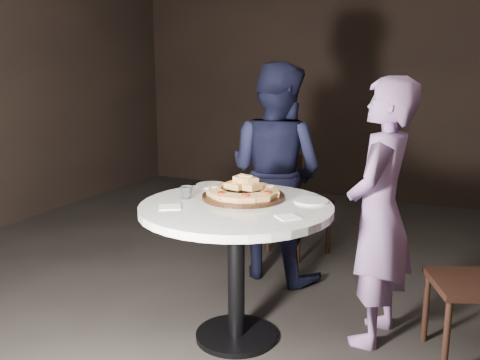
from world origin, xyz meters
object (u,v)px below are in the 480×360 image
(focaccia_pile, at_px, (244,189))
(diner_navy, at_px, (276,172))
(water_glass, at_px, (187,192))
(table, at_px, (236,230))
(diner_teal, at_px, (379,213))
(serving_board, at_px, (243,196))
(chair_far, at_px, (291,195))

(focaccia_pile, relative_size, diner_navy, 0.27)
(water_glass, distance_m, diner_navy, 1.01)
(diner_navy, bearing_deg, table, 110.63)
(diner_teal, bearing_deg, table, -59.47)
(focaccia_pile, bearing_deg, water_glass, -153.14)
(table, relative_size, diner_navy, 0.81)
(serving_board, distance_m, diner_teal, 0.78)
(table, xyz_separation_m, focaccia_pile, (-0.02, 0.15, 0.20))
(table, bearing_deg, focaccia_pile, 99.04)
(serving_board, height_order, water_glass, water_glass)
(table, relative_size, diner_teal, 0.85)
(focaccia_pile, bearing_deg, table, -80.96)
(water_glass, bearing_deg, focaccia_pile, 26.86)
(chair_far, xyz_separation_m, diner_navy, (0.04, -0.45, 0.28))
(table, distance_m, chair_far, 1.47)
(water_glass, xyz_separation_m, chair_far, (0.11, 1.45, -0.33))
(table, distance_m, focaccia_pile, 0.25)
(serving_board, xyz_separation_m, water_glass, (-0.30, -0.14, 0.02))
(serving_board, relative_size, water_glass, 6.37)
(diner_teal, bearing_deg, serving_board, -69.86)
(diner_teal, bearing_deg, focaccia_pile, -70.29)
(serving_board, height_order, diner_navy, diner_navy)
(focaccia_pile, xyz_separation_m, chair_far, (-0.18, 1.30, -0.35))
(water_glass, bearing_deg, serving_board, 25.89)
(focaccia_pile, bearing_deg, serving_board, -83.26)
(diner_navy, xyz_separation_m, diner_teal, (0.89, -0.64, -0.04))
(diner_navy, bearing_deg, focaccia_pile, 110.73)
(diner_navy, bearing_deg, chair_far, -73.93)
(chair_far, bearing_deg, diner_teal, 155.27)
(serving_board, bearing_deg, focaccia_pile, 96.74)
(table, xyz_separation_m, chair_far, (-0.21, 1.45, -0.15))
(focaccia_pile, bearing_deg, diner_navy, 99.67)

